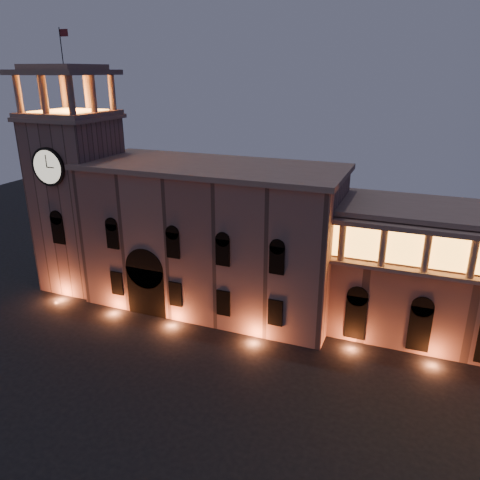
# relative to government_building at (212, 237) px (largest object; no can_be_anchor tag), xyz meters

# --- Properties ---
(ground) EXTENTS (160.00, 160.00, 0.00)m
(ground) POSITION_rel_government_building_xyz_m (2.08, -21.93, -8.77)
(ground) COLOR black
(ground) RESTS_ON ground
(government_building) EXTENTS (30.80, 12.80, 17.60)m
(government_building) POSITION_rel_government_building_xyz_m (0.00, 0.00, 0.00)
(government_building) COLOR #89655A
(government_building) RESTS_ON ground
(clock_tower) EXTENTS (9.80, 9.80, 32.40)m
(clock_tower) POSITION_rel_government_building_xyz_m (-18.42, -0.95, 3.73)
(clock_tower) COLOR #89655A
(clock_tower) RESTS_ON ground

